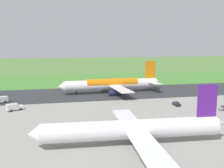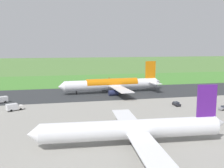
{
  "view_description": "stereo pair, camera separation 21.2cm",
  "coord_description": "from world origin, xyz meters",
  "views": [
    {
      "loc": [
        29.12,
        123.95,
        23.7
      ],
      "look_at": [
        1.73,
        0.0,
        4.5
      ],
      "focal_mm": 40.45,
      "sensor_mm": 36.0,
      "label": 1
    },
    {
      "loc": [
        28.91,
        124.0,
        23.7
      ],
      "look_at": [
        1.73,
        0.0,
        4.5
      ],
      "focal_mm": 40.45,
      "sensor_mm": 36.0,
      "label": 2
    }
  ],
  "objects": [
    {
      "name": "ground_plane",
      "position": [
        0.0,
        0.0,
        0.0
      ],
      "size": [
        800.0,
        800.0,
        0.0
      ],
      "primitive_type": "plane",
      "color": "#547F3D"
    },
    {
      "name": "runway_asphalt",
      "position": [
        0.0,
        0.0,
        0.03
      ],
      "size": [
        600.0,
        36.93,
        0.06
      ],
      "primitive_type": "cube",
      "color": "#2D3033",
      "rests_on": "ground"
    },
    {
      "name": "apron_concrete",
      "position": [
        0.0,
        65.59,
        0.03
      ],
      "size": [
        440.0,
        110.0,
        0.05
      ],
      "primitive_type": "cube",
      "color": "gray",
      "rests_on": "ground"
    },
    {
      "name": "grass_verge_foreground",
      "position": [
        0.0,
        -42.67,
        0.02
      ],
      "size": [
        600.0,
        80.0,
        0.04
      ],
      "primitive_type": "cube",
      "color": "#478534",
      "rests_on": "ground"
    },
    {
      "name": "airliner_main",
      "position": [
        1.35,
        -0.02,
        4.35
      ],
      "size": [
        54.13,
        44.28,
        15.88
      ],
      "color": "white",
      "rests_on": "ground"
    },
    {
      "name": "airliner_parked_mid",
      "position": [
        11.47,
        67.91,
        3.89
      ],
      "size": [
        48.87,
        39.98,
        14.26
      ],
      "color": "white",
      "rests_on": "ground"
    },
    {
      "name": "service_truck_baggage",
      "position": [
        52.24,
        13.19,
        1.4
      ],
      "size": [
        6.16,
        4.78,
        2.65
      ],
      "color": "gold",
      "rests_on": "ground"
    },
    {
      "name": "service_car_followme",
      "position": [
        -31.71,
        43.43,
        0.84
      ],
      "size": [
        4.42,
        2.41,
        1.62
      ],
      "color": "gray",
      "rests_on": "ground"
    },
    {
      "name": "service_truck_fuel",
      "position": [
        44.92,
        27.74,
        1.4
      ],
      "size": [
        6.19,
        4.62,
        2.65
      ],
      "color": "silver",
      "rests_on": "ground"
    },
    {
      "name": "service_car_ops",
      "position": [
        -17.32,
        33.4,
        0.84
      ],
      "size": [
        2.0,
        4.24,
        1.62
      ],
      "color": "black",
      "rests_on": "ground"
    },
    {
      "name": "no_stopping_sign",
      "position": [
        -5.77,
        -43.73,
        1.33
      ],
      "size": [
        0.6,
        0.1,
        2.21
      ],
      "color": "slate",
      "rests_on": "ground"
    },
    {
      "name": "traffic_cone_orange",
      "position": [
        -2.16,
        -45.61,
        0.28
      ],
      "size": [
        0.4,
        0.4,
        0.55
      ],
      "primitive_type": "cone",
      "color": "orange",
      "rests_on": "ground"
    }
  ]
}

